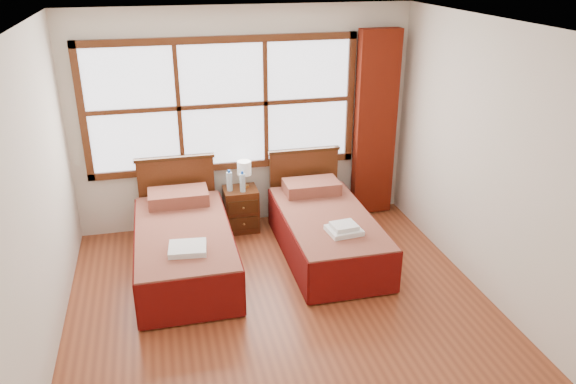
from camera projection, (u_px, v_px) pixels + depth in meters
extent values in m
plane|color=brown|center=(289.00, 324.00, 5.12)|extent=(4.50, 4.50, 0.00)
plane|color=white|center=(289.00, 30.00, 4.09)|extent=(4.50, 4.50, 0.00)
plane|color=silver|center=(244.00, 120.00, 6.62)|extent=(4.00, 0.00, 4.00)
plane|color=silver|center=(28.00, 218.00, 4.18)|extent=(0.00, 4.50, 4.50)
plane|color=silver|center=(505.00, 173.00, 5.03)|extent=(0.00, 4.50, 4.50)
cube|color=white|center=(223.00, 105.00, 6.46)|extent=(3.00, 0.02, 1.40)
cube|color=#532712|center=(226.00, 166.00, 6.73)|extent=(3.16, 0.06, 0.08)
cube|color=#532712|center=(220.00, 40.00, 6.15)|extent=(3.16, 0.06, 0.08)
cube|color=#532712|center=(82.00, 114.00, 6.11)|extent=(0.08, 0.06, 1.56)
cube|color=#532712|center=(350.00, 98.00, 6.77)|extent=(0.08, 0.06, 1.56)
cube|color=#532712|center=(179.00, 108.00, 6.33)|extent=(0.05, 0.05, 1.40)
cube|color=#532712|center=(266.00, 103.00, 6.55)|extent=(0.05, 0.05, 1.40)
cube|color=#532712|center=(223.00, 106.00, 6.44)|extent=(3.00, 0.05, 0.05)
cube|color=maroon|center=(375.00, 125.00, 6.88)|extent=(0.50, 0.16, 2.30)
cube|color=#3C1F0C|center=(185.00, 261.00, 5.89)|extent=(0.85, 1.70, 0.28)
cube|color=#5F0D0F|center=(184.00, 239.00, 5.79)|extent=(0.95, 1.88, 0.23)
cube|color=#640E0A|center=(138.00, 256.00, 5.74)|extent=(0.03, 1.88, 0.47)
cube|color=#640E0A|center=(230.00, 246.00, 5.95)|extent=(0.03, 1.88, 0.47)
cube|color=#640E0A|center=(192.00, 301.00, 5.01)|extent=(0.95, 0.03, 0.47)
cube|color=#5F0D0F|center=(178.00, 197.00, 6.33)|extent=(0.66, 0.39, 0.15)
cube|color=#532712|center=(177.00, 195.00, 6.67)|extent=(0.88, 0.06, 0.92)
cube|color=#3C1F0C|center=(174.00, 158.00, 6.48)|extent=(0.92, 0.08, 0.04)
cube|color=#3C1F0C|center=(327.00, 245.00, 6.23)|extent=(0.82, 1.64, 0.27)
cube|color=#5F0D0F|center=(327.00, 225.00, 6.13)|extent=(0.92, 1.82, 0.22)
cube|color=#640E0A|center=(286.00, 240.00, 6.08)|extent=(0.03, 1.82, 0.46)
cube|color=#640E0A|center=(367.00, 231.00, 6.28)|extent=(0.03, 1.82, 0.46)
cube|color=#640E0A|center=(355.00, 278.00, 5.37)|extent=(0.92, 0.03, 0.46)
cube|color=#5F0D0F|center=(311.00, 187.00, 6.65)|extent=(0.64, 0.37, 0.14)
cube|color=#532712|center=(304.00, 185.00, 7.01)|extent=(0.86, 0.06, 0.89)
cube|color=#3C1F0C|center=(304.00, 150.00, 6.83)|extent=(0.89, 0.08, 0.04)
cube|color=#532712|center=(241.00, 209.00, 6.78)|extent=(0.40, 0.35, 0.53)
cube|color=#3C1F0C|center=(244.00, 224.00, 6.65)|extent=(0.35, 0.02, 0.16)
cube|color=#3C1F0C|center=(243.00, 207.00, 6.57)|extent=(0.35, 0.02, 0.16)
sphere|color=olive|center=(244.00, 224.00, 6.63)|extent=(0.03, 0.03, 0.03)
sphere|color=olive|center=(244.00, 208.00, 6.55)|extent=(0.03, 0.03, 0.03)
cube|color=white|center=(188.00, 248.00, 5.32)|extent=(0.38, 0.34, 0.05)
cube|color=white|center=(344.00, 230.00, 5.71)|extent=(0.36, 0.32, 0.05)
cube|color=white|center=(344.00, 226.00, 5.69)|extent=(0.27, 0.24, 0.05)
cylinder|color=gold|center=(245.00, 186.00, 6.73)|extent=(0.10, 0.10, 0.02)
cylinder|color=gold|center=(245.00, 180.00, 6.70)|extent=(0.02, 0.02, 0.14)
cylinder|color=white|center=(244.00, 168.00, 6.64)|extent=(0.17, 0.17, 0.17)
cylinder|color=silver|center=(229.00, 182.00, 6.58)|extent=(0.07, 0.07, 0.23)
cylinder|color=#1749AF|center=(229.00, 171.00, 6.53)|extent=(0.03, 0.03, 0.03)
cylinder|color=silver|center=(243.00, 183.00, 6.56)|extent=(0.07, 0.07, 0.22)
cylinder|color=#1749AF|center=(242.00, 173.00, 6.51)|extent=(0.03, 0.03, 0.03)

